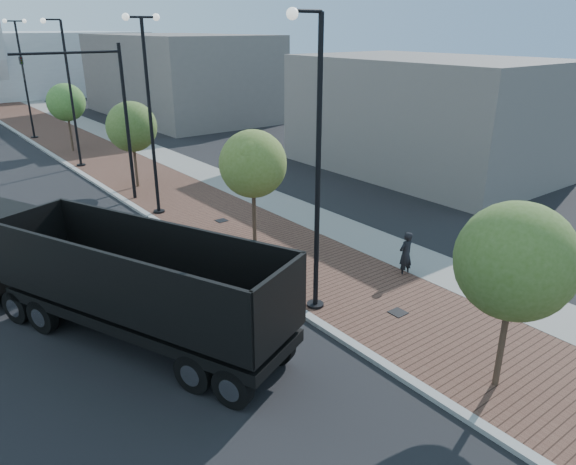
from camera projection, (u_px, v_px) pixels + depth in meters
sidewalk at (94, 146)px, 41.47m from camera, size 7.00×140.00×0.12m
concrete_strip at (128, 141)px, 43.00m from camera, size 2.40×140.00×0.13m
curb at (47, 152)px, 39.48m from camera, size 0.30×140.00×0.14m
dump_truck at (56, 273)px, 16.90m from camera, size 7.51×13.23×3.43m
white_sedan at (158, 290)px, 17.21m from camera, size 2.02×4.83×1.55m
pedestrian at (406, 254)px, 19.70m from camera, size 0.64×0.43×1.75m
streetlight_1 at (315, 183)px, 16.05m from camera, size 1.44×0.56×9.21m
streetlight_2 at (150, 117)px, 24.80m from camera, size 1.72×0.56×9.28m
streetlight_3 at (70, 101)px, 33.78m from camera, size 1.44×0.56×9.21m
streetlight_4 at (24, 79)px, 42.53m from camera, size 1.72×0.56×9.28m
traffic_mast at (108, 107)px, 26.45m from camera, size 5.09×0.20×8.00m
tree_0 at (516, 261)px, 12.56m from camera, size 2.86×2.86×5.02m
tree_1 at (254, 164)px, 20.62m from camera, size 2.64×2.64×5.10m
tree_2 at (132, 127)px, 29.57m from camera, size 2.78×2.78×4.94m
tree_3 at (67, 102)px, 38.41m from camera, size 2.69×2.69×4.98m
commercial_block_ne at (178, 76)px, 54.55m from camera, size 12.00×22.00×8.00m
commercial_block_e at (424, 115)px, 33.70m from camera, size 10.00×16.00×7.00m
utility_cover_1 at (398, 312)px, 17.18m from camera, size 0.50×0.50×0.02m
utility_cover_2 at (222, 221)px, 25.31m from camera, size 0.50×0.50×0.02m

